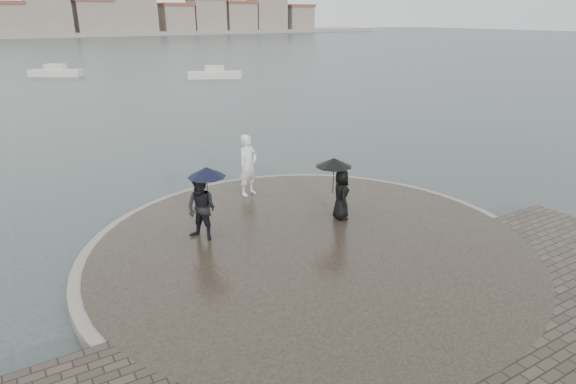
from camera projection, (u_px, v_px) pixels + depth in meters
ground at (401, 318)px, 10.59m from camera, size 400.00×400.00×0.00m
kerb_ring at (312, 249)px, 13.34m from camera, size 12.50×12.50×0.32m
quay_tip at (312, 249)px, 13.33m from camera, size 11.90×11.90×0.36m
statue at (248, 165)px, 16.52m from camera, size 0.90×0.73×2.13m
visitor_left at (203, 201)px, 13.19m from camera, size 1.31×1.18×2.04m
visitor_right at (339, 183)px, 14.48m from camera, size 1.19×1.11×1.95m
boats at (72, 81)px, 45.64m from camera, size 32.60×17.50×1.50m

